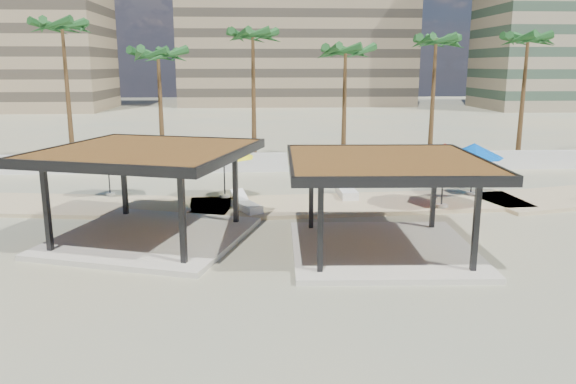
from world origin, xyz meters
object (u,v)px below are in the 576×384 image
(umbrella_a, at_px, (107,155))
(lounger_a, at_px, (246,206))
(pavilion_west, at_px, (148,186))
(umbrella_c, at_px, (445,152))
(pavilion_central, at_px, (384,197))
(lounger_b, at_px, (346,191))

(umbrella_a, height_order, lounger_a, umbrella_a)
(pavilion_west, distance_m, umbrella_c, 13.11)
(pavilion_central, bearing_deg, pavilion_west, 169.74)
(lounger_a, bearing_deg, pavilion_central, -165.66)
(umbrella_c, bearing_deg, pavilion_west, -163.80)
(lounger_a, distance_m, lounger_b, 5.59)
(pavilion_west, xyz_separation_m, umbrella_c, (12.58, 3.65, 0.59))
(pavilion_central, height_order, umbrella_a, pavilion_central)
(umbrella_a, relative_size, umbrella_c, 0.85)
(pavilion_west, relative_size, lounger_a, 4.13)
(pavilion_central, xyz_separation_m, lounger_a, (-4.98, 5.61, -1.68))
(pavilion_central, relative_size, umbrella_c, 2.07)
(lounger_b, bearing_deg, umbrella_c, -124.76)
(umbrella_a, relative_size, lounger_a, 1.34)
(pavilion_west, height_order, umbrella_a, pavilion_west)
(lounger_a, xyz_separation_m, lounger_b, (4.97, 2.55, 0.03))
(umbrella_a, bearing_deg, pavilion_central, -37.05)
(pavilion_west, height_order, lounger_b, pavilion_west)
(umbrella_a, bearing_deg, umbrella_c, -12.09)
(umbrella_c, distance_m, lounger_a, 9.28)
(pavilion_central, xyz_separation_m, pavilion_west, (-8.58, 1.91, 0.09))
(lounger_b, bearing_deg, lounger_a, 115.39)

